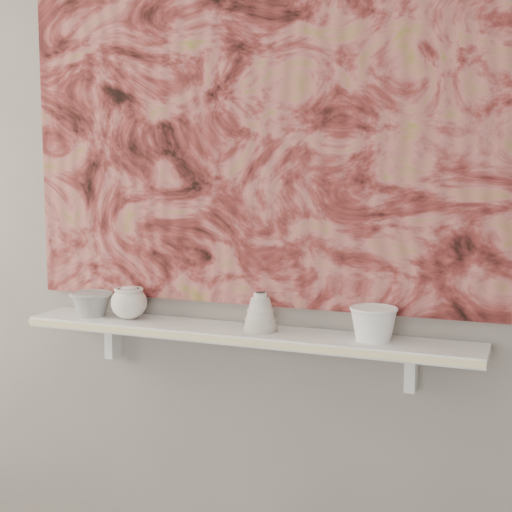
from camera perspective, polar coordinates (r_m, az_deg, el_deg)
The scene contains 11 objects.
wall_back at distance 2.16m, azimuth -0.20°, elevation 5.62°, with size 3.60×3.60×0.00m, color gray.
shelf at distance 2.12m, azimuth -1.15°, elevation -6.25°, with size 1.40×0.18×0.03m, color silver.
shelf_stripe at distance 2.04m, azimuth -2.17°, elevation -6.80°, with size 1.40×0.01×0.02m, color #F6E6A4.
bracket_left at distance 2.42m, azimuth -11.35°, elevation -6.56°, with size 0.03×0.06×0.12m, color silver.
bracket_right at distance 2.07m, azimuth 12.32°, elevation -8.89°, with size 0.03×0.06×0.12m, color silver.
painting at distance 2.15m, azimuth -0.34°, elevation 10.69°, with size 1.50×0.03×1.10m, color maroon.
house_motif at distance 2.01m, azimuth 11.50°, elevation 2.02°, with size 0.09×0.00×0.08m, color black.
bowl_grey at distance 2.36m, azimuth -13.03°, elevation -3.72°, with size 0.14×0.14×0.08m, color gray, non-canonical shape.
cup_cream at distance 2.28m, azimuth -10.13°, elevation -3.71°, with size 0.11×0.11×0.10m, color beige, non-canonical shape.
bell_vessel at distance 2.09m, azimuth 0.35°, elevation -4.47°, with size 0.10×0.10×0.11m, color beige, non-canonical shape.
bowl_white at distance 1.99m, azimuth 9.38°, elevation -5.36°, with size 0.13×0.13×0.10m, color white, non-canonical shape.
Camera 1 is at (0.80, -0.40, 1.40)m, focal length 50.00 mm.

